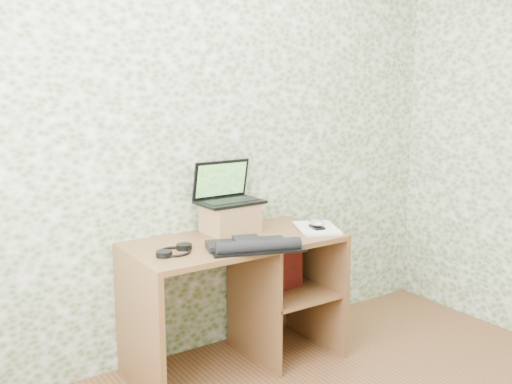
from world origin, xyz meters
TOP-DOWN VIEW (x-y plane):
  - wall_back at (0.00, 1.75)m, footprint 3.50×0.00m
  - desk at (0.08, 1.47)m, footprint 1.20×0.60m
  - riser at (0.06, 1.58)m, footprint 0.29×0.25m
  - laptop at (0.06, 1.62)m, footprint 0.37×0.27m
  - keyboard at (-0.03, 1.22)m, footprint 0.49×0.38m
  - headphones at (-0.40, 1.38)m, footprint 0.23×0.22m
  - notepad at (0.52, 1.36)m, footprint 0.34×0.39m
  - mouse at (0.50, 1.34)m, footprint 0.10×0.13m
  - pen at (0.55, 1.40)m, footprint 0.05×0.14m
  - red_box at (0.34, 1.44)m, footprint 0.24×0.09m

SIDE VIEW (x-z plane):
  - desk at x=0.08m, z-range 0.11..0.86m
  - red_box at x=0.34m, z-range 0.39..0.68m
  - notepad at x=0.52m, z-range 0.75..0.77m
  - headphones at x=-0.40m, z-range 0.75..0.78m
  - pen at x=0.55m, z-range 0.77..0.77m
  - keyboard at x=-0.03m, z-range 0.74..0.81m
  - mouse at x=0.50m, z-range 0.77..0.80m
  - riser at x=0.06m, z-range 0.75..0.92m
  - laptop at x=0.06m, z-range 0.86..1.10m
  - wall_back at x=0.00m, z-range -0.45..3.05m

